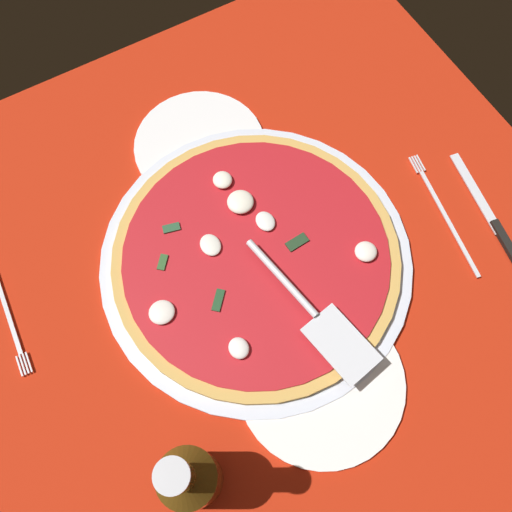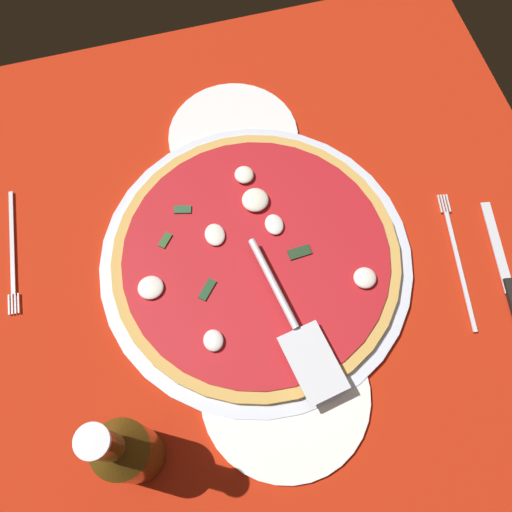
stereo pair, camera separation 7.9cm
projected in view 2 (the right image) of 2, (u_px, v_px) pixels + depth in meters
ground_plane at (253, 282)px, 80.73cm from camera, size 98.23×98.23×0.80cm
checker_pattern at (253, 281)px, 80.32cm from camera, size 98.23×98.23×0.10cm
pizza_pan at (256, 260)px, 80.89cm from camera, size 45.25×45.25×1.18cm
dinner_plate_left at (233, 137)px, 89.32cm from camera, size 20.77×20.77×1.00cm
dinner_plate_right at (283, 395)px, 73.50cm from camera, size 22.49×22.49×1.00cm
pizza at (256, 257)px, 79.68cm from camera, size 41.52×41.52×2.68cm
pizza_server at (295, 325)px, 73.40cm from camera, size 24.09×7.44×1.00cm
place_setting_far at (482, 270)px, 80.57cm from camera, size 23.75×16.69×1.40cm
beer_bottle at (126, 451)px, 62.87cm from camera, size 6.75×6.75×23.15cm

